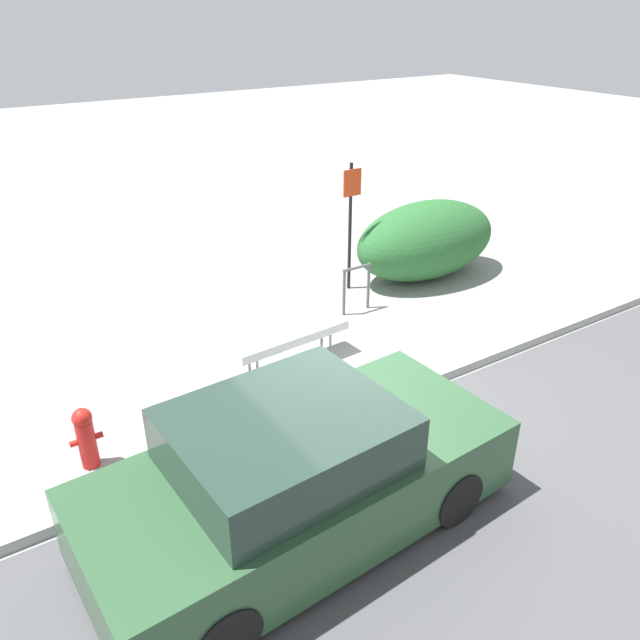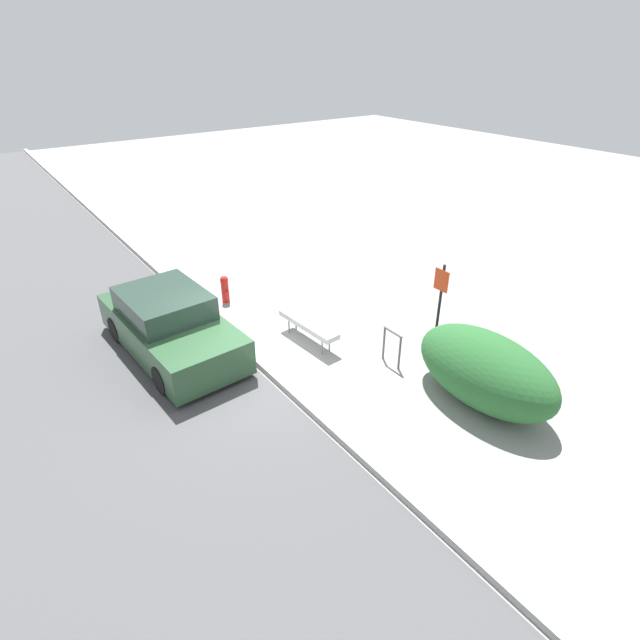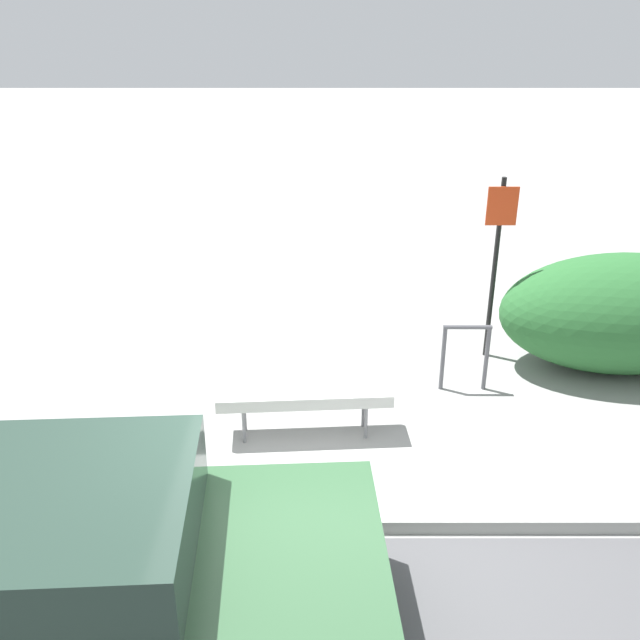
# 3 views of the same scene
# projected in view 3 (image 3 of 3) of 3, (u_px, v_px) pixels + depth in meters

# --- Properties ---
(ground_plane) EXTENTS (60.00, 60.00, 0.00)m
(ground_plane) POSITION_uv_depth(u_px,v_px,m) (318.00, 526.00, 6.22)
(ground_plane) COLOR gray
(curb) EXTENTS (60.00, 0.20, 0.13)m
(curb) POSITION_uv_depth(u_px,v_px,m) (318.00, 521.00, 6.20)
(curb) COLOR #A8A8A3
(curb) RESTS_ON ground_plane
(bench) EXTENTS (1.82, 0.51, 0.54)m
(bench) POSITION_uv_depth(u_px,v_px,m) (306.00, 396.00, 7.32)
(bench) COLOR gray
(bench) RESTS_ON ground_plane
(bike_rack) EXTENTS (0.55, 0.05, 0.83)m
(bike_rack) POSITION_uv_depth(u_px,v_px,m) (467.00, 351.00, 8.15)
(bike_rack) COLOR #515156
(bike_rack) RESTS_ON ground_plane
(sign_post) EXTENTS (0.36, 0.08, 2.30)m
(sign_post) POSITION_uv_depth(u_px,v_px,m) (498.00, 253.00, 8.54)
(sign_post) COLOR black
(sign_post) RESTS_ON ground_plane
(shrub_hedge) EXTENTS (3.01, 1.58, 1.45)m
(shrub_hedge) POSITION_uv_depth(u_px,v_px,m) (627.00, 314.00, 8.54)
(shrub_hedge) COLOR #28602D
(shrub_hedge) RESTS_ON ground_plane
(parked_car_near) EXTENTS (4.27, 2.04, 1.44)m
(parked_car_near) POSITION_uv_depth(u_px,v_px,m) (70.00, 584.00, 4.76)
(parked_car_near) COLOR black
(parked_car_near) RESTS_ON ground_plane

